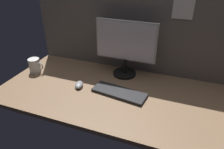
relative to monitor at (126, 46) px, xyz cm
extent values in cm
cube|color=#8C6B4C|center=(10.68, -25.14, -25.44)|extent=(180.00, 80.00, 3.00)
cube|color=slate|center=(10.68, 12.36, 11.52)|extent=(180.00, 5.00, 70.92)
cube|color=white|center=(35.95, 9.56, 27.81)|extent=(13.62, 0.40, 14.01)
cylinder|color=black|center=(0.00, -0.64, -23.04)|extent=(18.00, 18.00, 1.80)
cylinder|color=black|center=(0.00, -0.64, -16.64)|extent=(3.20, 3.20, 11.00)
cube|color=#B7B7B7|center=(0.00, 0.36, 3.81)|extent=(45.98, 2.40, 29.89)
cube|color=silver|center=(0.00, -1.04, 3.81)|extent=(43.58, 0.60, 27.49)
cube|color=#262628|center=(4.76, -27.67, -22.94)|extent=(38.40, 17.82, 2.00)
ellipsoid|color=#99999E|center=(-25.10, -29.41, -22.24)|extent=(8.28, 10.86, 3.40)
cylinder|color=white|center=(-68.78, -21.92, -18.20)|extent=(8.82, 8.82, 11.47)
torus|color=white|center=(-63.57, -21.92, -17.63)|extent=(6.05, 1.00, 6.05)
camera|label=1|loc=(41.10, -139.06, 57.80)|focal=33.40mm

